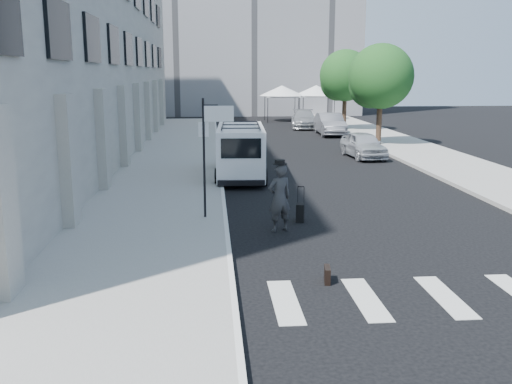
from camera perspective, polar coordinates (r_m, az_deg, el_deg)
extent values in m
plane|color=black|center=(14.23, 5.39, -6.05)|extent=(120.00, 120.00, 0.00)
cube|color=gray|center=(29.70, -8.09, 3.47)|extent=(4.50, 48.00, 0.15)
cube|color=gray|center=(35.48, 14.28, 4.58)|extent=(4.00, 56.00, 0.15)
cube|color=gray|center=(32.67, -21.38, 13.97)|extent=(10.00, 44.00, 12.00)
cylinder|color=black|center=(16.71, -5.21, 3.34)|extent=(0.07, 0.07, 3.50)
cube|color=white|center=(16.63, -5.27, 6.25)|extent=(0.30, 0.03, 0.42)
cube|color=white|center=(16.57, -3.73, 7.82)|extent=(0.85, 0.06, 0.45)
cylinder|color=black|center=(34.92, 12.20, 6.76)|extent=(0.32, 0.32, 2.80)
sphere|color=#1A3E14|center=(34.79, 12.40, 11.24)|extent=(3.80, 3.80, 3.80)
sphere|color=#1A3E14|center=(35.27, 11.44, 10.36)|extent=(2.66, 2.66, 2.66)
cylinder|color=black|center=(43.59, 8.81, 7.86)|extent=(0.32, 0.32, 2.80)
sphere|color=#1A3E14|center=(43.49, 8.93, 11.45)|extent=(3.80, 3.80, 3.80)
sphere|color=#1A3E14|center=(43.99, 8.21, 10.73)|extent=(2.66, 2.66, 2.66)
cylinder|color=black|center=(50.28, 1.19, 8.18)|extent=(0.06, 0.06, 2.20)
cylinder|color=black|center=(50.64, 4.38, 8.17)|extent=(0.06, 0.06, 2.20)
cylinder|color=black|center=(53.07, 0.89, 8.37)|extent=(0.06, 0.06, 2.20)
cylinder|color=black|center=(53.40, 3.91, 8.37)|extent=(0.06, 0.06, 2.20)
cube|color=white|center=(51.77, 2.60, 9.55)|extent=(3.00, 3.00, 0.12)
cone|color=white|center=(51.75, 2.61, 10.10)|extent=(4.00, 4.00, 0.90)
cylinder|color=black|center=(51.19, 4.74, 8.21)|extent=(0.06, 0.06, 2.20)
cylinder|color=black|center=(51.72, 7.83, 8.17)|extent=(0.06, 0.06, 2.20)
cylinder|color=black|center=(53.95, 4.26, 8.40)|extent=(0.06, 0.06, 2.20)
cylinder|color=black|center=(54.45, 7.20, 8.37)|extent=(0.06, 0.06, 2.20)
cube|color=white|center=(52.75, 6.03, 9.54)|extent=(3.00, 3.00, 0.12)
cone|color=white|center=(52.73, 6.05, 10.08)|extent=(4.00, 4.00, 0.90)
imported|color=#2F3032|center=(15.82, 2.37, -0.60)|extent=(0.81, 0.67, 1.91)
cube|color=black|center=(12.29, 7.14, -8.20)|extent=(0.18, 0.45, 0.34)
cube|color=black|center=(17.04, 4.45, -2.06)|extent=(0.31, 0.42, 0.54)
cylinder|color=black|center=(17.09, 4.20, -0.28)|extent=(0.02, 0.02, 0.51)
cylinder|color=black|center=(17.08, 4.82, -0.30)|extent=(0.02, 0.02, 0.51)
cube|color=black|center=(17.04, 4.52, 0.54)|extent=(0.21, 0.07, 0.03)
cube|color=white|center=(23.80, -1.55, 4.20)|extent=(2.10, 5.14, 1.97)
cube|color=white|center=(26.61, -1.58, 3.97)|extent=(1.82, 0.92, 1.03)
cube|color=black|center=(21.26, -1.51, 4.39)|extent=(1.50, 0.14, 0.75)
cylinder|color=black|center=(25.70, -3.55, 2.89)|extent=(0.29, 0.72, 0.71)
cylinder|color=black|center=(25.70, 0.42, 2.92)|extent=(0.29, 0.72, 0.71)
cylinder|color=black|center=(22.28, -3.80, 1.49)|extent=(0.29, 0.72, 0.71)
cylinder|color=black|center=(22.29, 0.78, 1.52)|extent=(0.29, 0.72, 0.71)
imported|color=#ABAEB3|center=(30.18, 10.69, 4.66)|extent=(1.88, 4.07, 1.35)
imported|color=slate|center=(40.82, 7.41, 6.74)|extent=(1.72, 4.69, 1.53)
imported|color=gray|center=(45.74, 4.82, 7.26)|extent=(2.52, 5.02, 1.40)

